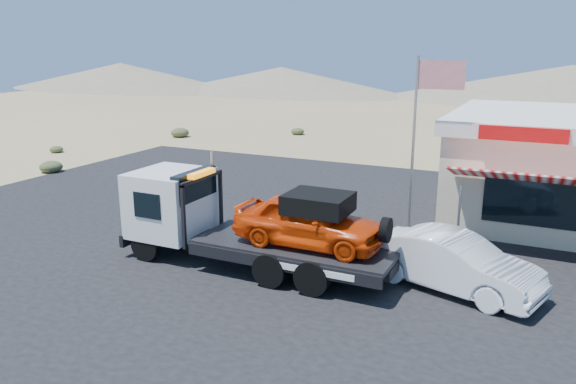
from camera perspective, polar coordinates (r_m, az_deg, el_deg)
name	(u,v)px	position (r m, az deg, el deg)	size (l,w,h in m)	color
ground	(223,256)	(17.62, -6.66, -6.46)	(120.00, 120.00, 0.00)	#8E7951
asphalt_lot	(319,236)	(19.26, 3.19, -4.49)	(32.00, 24.00, 0.02)	black
tow_truck	(249,219)	(16.26, -4.02, -2.76)	(8.13, 2.41, 2.72)	black
white_sedan	(453,262)	(15.55, 16.46, -6.88)	(1.60, 4.58, 1.51)	white
flagpole	(421,126)	(18.94, 13.40, 6.51)	(1.55, 0.10, 6.00)	#99999E
desert_scrub	(97,159)	(32.58, -18.80, 3.24)	(26.12, 30.93, 0.69)	#343E21
distant_hills	(393,82)	(71.60, 10.60, 10.89)	(126.00, 48.00, 4.20)	#726B59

